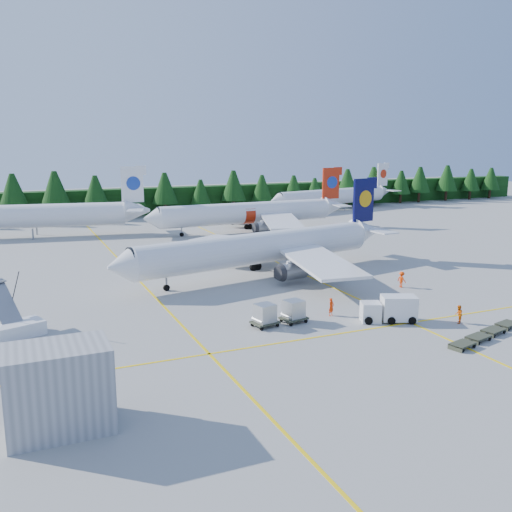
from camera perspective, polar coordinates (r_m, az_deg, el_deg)
name	(u,v)px	position (r m, az deg, el deg)	size (l,w,h in m)	color
ground	(323,313)	(57.32, 6.73, -5.66)	(320.00, 320.00, 0.00)	#9A9A95
taxi_stripe_a	(140,281)	(70.65, -11.55, -2.49)	(0.25, 120.00, 0.01)	yellow
taxi_stripe_b	(287,267)	(77.09, 3.14, -1.09)	(0.25, 120.00, 0.01)	yellow
taxi_stripe_cross	(357,331)	(52.49, 10.04, -7.40)	(80.00, 0.25, 0.01)	yellow
treeline_hedge	(142,201)	(132.87, -11.33, 5.38)	(220.00, 4.00, 6.00)	black
terminal_building	(59,389)	(36.20, -19.13, -12.41)	(6.00, 4.00, 5.20)	#93959B
airliner_navy	(254,249)	(70.96, -0.23, 0.67)	(39.23, 31.98, 11.52)	silver
airliner_red	(244,213)	(105.58, -1.25, 4.27)	(39.34, 32.37, 11.44)	silver
airliner_far_left	(14,216)	(107.64, -23.07, 3.68)	(41.52, 10.28, 12.14)	silver
airliner_far_right	(329,197)	(138.36, 7.32, 5.92)	(37.04, 10.71, 10.89)	silver
airstairs	(13,326)	(54.51, -23.17, -6.43)	(5.38, 7.25, 4.30)	silver
service_truck	(389,309)	(55.41, 13.14, -5.17)	(5.45, 3.69, 2.48)	white
dolly_train	(486,333)	(53.85, 22.01, -7.16)	(9.96, 4.23, 0.12)	#333627
uld_pair	(280,312)	(53.15, 2.37, -5.62)	(5.65, 2.29, 1.79)	#333627
crew_a	(331,307)	(56.29, 7.54, -5.07)	(0.64, 0.42, 1.77)	red
crew_b	(459,314)	(56.83, 19.60, -5.51)	(0.84, 0.66, 1.73)	#EF5F05
crew_c	(402,279)	(68.38, 14.36, -2.29)	(0.77, 0.52, 1.87)	#FD3C05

